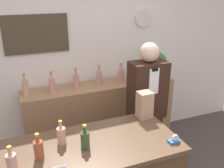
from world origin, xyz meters
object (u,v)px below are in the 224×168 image
(potted_plant, at_px, (156,64))
(paper_bag, at_px, (145,105))
(tape_dispenser, at_px, (174,140))
(shopkeeper, at_px, (146,111))

(potted_plant, xyz_separation_m, paper_bag, (-0.69, -0.94, -0.07))
(tape_dispenser, bearing_deg, paper_bag, 92.92)
(potted_plant, relative_size, paper_bag, 1.38)
(shopkeeper, xyz_separation_m, potted_plant, (0.47, 0.60, 0.35))
(shopkeeper, bearing_deg, tape_dispenser, -103.55)
(potted_plant, relative_size, tape_dispenser, 4.05)
(shopkeeper, xyz_separation_m, tape_dispenser, (-0.19, -0.81, 0.17))
(shopkeeper, height_order, paper_bag, shopkeeper)
(shopkeeper, distance_m, tape_dispenser, 0.85)
(paper_bag, height_order, tape_dispenser, paper_bag)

